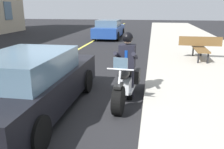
# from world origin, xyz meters

# --- Properties ---
(ground_plane) EXTENTS (80.00, 80.00, 0.00)m
(ground_plane) POSITION_xyz_m (0.00, 0.00, 0.00)
(ground_plane) COLOR black
(motorcycle_main) EXTENTS (2.22, 0.68, 1.26)m
(motorcycle_main) POSITION_xyz_m (-0.45, 1.52, 0.45)
(motorcycle_main) COLOR black
(motorcycle_main) RESTS_ON ground_plane
(rider_main) EXTENTS (0.64, 0.57, 1.74)m
(rider_main) POSITION_xyz_m (-0.64, 1.53, 1.04)
(rider_main) COLOR black
(rider_main) RESTS_ON ground_plane
(car_silver) EXTENTS (4.60, 1.92, 1.40)m
(car_silver) POSITION_xyz_m (-12.79, -1.18, 0.69)
(car_silver) COLOR navy
(car_silver) RESTS_ON ground_plane
(car_dark) EXTENTS (4.60, 1.92, 1.40)m
(car_dark) POSITION_xyz_m (0.61, -0.50, 0.69)
(car_dark) COLOR black
(car_dark) RESTS_ON ground_plane
(bench_sidewalk) EXTENTS (1.81, 1.80, 0.95)m
(bench_sidewalk) POSITION_xyz_m (-5.33, 4.20, 0.71)
(bench_sidewalk) COLOR brown
(bench_sidewalk) RESTS_ON sidewalk_curb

